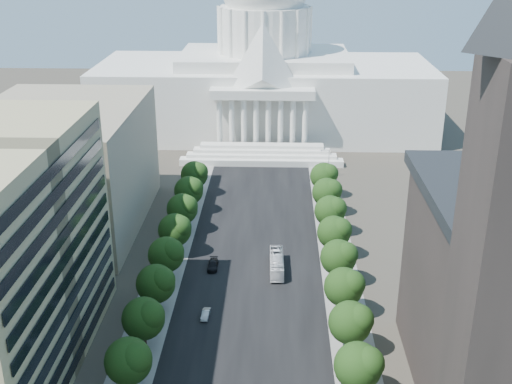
# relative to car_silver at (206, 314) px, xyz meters

# --- Properties ---
(road_asphalt) EXTENTS (30.00, 260.00, 0.01)m
(road_asphalt) POSITION_rel_car_silver_xyz_m (8.32, 31.81, -0.66)
(road_asphalt) COLOR black
(road_asphalt) RESTS_ON ground
(sidewalk_left) EXTENTS (8.00, 260.00, 0.02)m
(sidewalk_left) POSITION_rel_car_silver_xyz_m (-10.68, 31.81, -0.66)
(sidewalk_left) COLOR gray
(sidewalk_left) RESTS_ON ground
(sidewalk_right) EXTENTS (8.00, 260.00, 0.02)m
(sidewalk_right) POSITION_rel_car_silver_xyz_m (27.32, 31.81, -0.66)
(sidewalk_right) COLOR gray
(sidewalk_right) RESTS_ON ground
(capitol) EXTENTS (120.00, 56.00, 73.00)m
(capitol) POSITION_rel_car_silver_xyz_m (8.32, 126.70, 19.34)
(capitol) COLOR white
(capitol) RESTS_ON ground
(office_block_left_far) EXTENTS (38.00, 52.00, 30.00)m
(office_block_left_far) POSITION_rel_car_silver_xyz_m (-39.68, 41.81, 14.34)
(office_block_left_far) COLOR gray
(office_block_left_far) RESTS_ON ground
(tree_l_c) EXTENTS (7.79, 7.60, 9.97)m
(tree_l_c) POSITION_rel_car_silver_xyz_m (-9.34, -22.39, 5.79)
(tree_l_c) COLOR #33261C
(tree_l_c) RESTS_ON ground
(tree_l_d) EXTENTS (7.79, 7.60, 9.97)m
(tree_l_d) POSITION_rel_car_silver_xyz_m (-9.34, -10.39, 5.79)
(tree_l_d) COLOR #33261C
(tree_l_d) RESTS_ON ground
(tree_l_e) EXTENTS (7.79, 7.60, 9.97)m
(tree_l_e) POSITION_rel_car_silver_xyz_m (-9.34, 1.61, 5.79)
(tree_l_e) COLOR #33261C
(tree_l_e) RESTS_ON ground
(tree_l_f) EXTENTS (7.79, 7.60, 9.97)m
(tree_l_f) POSITION_rel_car_silver_xyz_m (-9.34, 13.61, 5.79)
(tree_l_f) COLOR #33261C
(tree_l_f) RESTS_ON ground
(tree_l_g) EXTENTS (7.79, 7.60, 9.97)m
(tree_l_g) POSITION_rel_car_silver_xyz_m (-9.34, 25.61, 5.79)
(tree_l_g) COLOR #33261C
(tree_l_g) RESTS_ON ground
(tree_l_h) EXTENTS (7.79, 7.60, 9.97)m
(tree_l_h) POSITION_rel_car_silver_xyz_m (-9.34, 37.61, 5.79)
(tree_l_h) COLOR #33261C
(tree_l_h) RESTS_ON ground
(tree_l_i) EXTENTS (7.79, 7.60, 9.97)m
(tree_l_i) POSITION_rel_car_silver_xyz_m (-9.34, 49.61, 5.79)
(tree_l_i) COLOR #33261C
(tree_l_i) RESTS_ON ground
(tree_l_j) EXTENTS (7.79, 7.60, 9.97)m
(tree_l_j) POSITION_rel_car_silver_xyz_m (-9.34, 61.61, 5.79)
(tree_l_j) COLOR #33261C
(tree_l_j) RESTS_ON ground
(tree_r_c) EXTENTS (7.79, 7.60, 9.97)m
(tree_r_c) POSITION_rel_car_silver_xyz_m (26.66, -22.39, 5.79)
(tree_r_c) COLOR #33261C
(tree_r_c) RESTS_ON ground
(tree_r_d) EXTENTS (7.79, 7.60, 9.97)m
(tree_r_d) POSITION_rel_car_silver_xyz_m (26.66, -10.39, 5.79)
(tree_r_d) COLOR #33261C
(tree_r_d) RESTS_ON ground
(tree_r_e) EXTENTS (7.79, 7.60, 9.97)m
(tree_r_e) POSITION_rel_car_silver_xyz_m (26.66, 1.61, 5.79)
(tree_r_e) COLOR #33261C
(tree_r_e) RESTS_ON ground
(tree_r_f) EXTENTS (7.79, 7.60, 9.97)m
(tree_r_f) POSITION_rel_car_silver_xyz_m (26.66, 13.61, 5.79)
(tree_r_f) COLOR #33261C
(tree_r_f) RESTS_ON ground
(tree_r_g) EXTENTS (7.79, 7.60, 9.97)m
(tree_r_g) POSITION_rel_car_silver_xyz_m (26.66, 25.61, 5.79)
(tree_r_g) COLOR #33261C
(tree_r_g) RESTS_ON ground
(tree_r_h) EXTENTS (7.79, 7.60, 9.97)m
(tree_r_h) POSITION_rel_car_silver_xyz_m (26.66, 37.61, 5.79)
(tree_r_h) COLOR #33261C
(tree_r_h) RESTS_ON ground
(tree_r_i) EXTENTS (7.79, 7.60, 9.97)m
(tree_r_i) POSITION_rel_car_silver_xyz_m (26.66, 49.61, 5.79)
(tree_r_i) COLOR #33261C
(tree_r_i) RESTS_ON ground
(tree_r_j) EXTENTS (7.79, 7.60, 9.97)m
(tree_r_j) POSITION_rel_car_silver_xyz_m (26.66, 61.61, 5.79)
(tree_r_j) COLOR #33261C
(tree_r_j) RESTS_ON ground
(streetlight_b) EXTENTS (2.61, 0.44, 9.00)m
(streetlight_b) POSITION_rel_car_silver_xyz_m (28.22, -23.19, 5.16)
(streetlight_b) COLOR gray
(streetlight_b) RESTS_ON ground
(streetlight_c) EXTENTS (2.61, 0.44, 9.00)m
(streetlight_c) POSITION_rel_car_silver_xyz_m (28.22, 1.81, 5.16)
(streetlight_c) COLOR gray
(streetlight_c) RESTS_ON ground
(streetlight_d) EXTENTS (2.61, 0.44, 9.00)m
(streetlight_d) POSITION_rel_car_silver_xyz_m (28.22, 26.81, 5.16)
(streetlight_d) COLOR gray
(streetlight_d) RESTS_ON ground
(streetlight_e) EXTENTS (2.61, 0.44, 9.00)m
(streetlight_e) POSITION_rel_car_silver_xyz_m (28.22, 51.81, 5.16)
(streetlight_e) COLOR gray
(streetlight_e) RESTS_ON ground
(streetlight_f) EXTENTS (2.61, 0.44, 9.00)m
(streetlight_f) POSITION_rel_car_silver_xyz_m (28.22, 76.81, 5.16)
(streetlight_f) COLOR gray
(streetlight_f) RESTS_ON ground
(car_silver) EXTENTS (1.75, 4.14, 1.33)m
(car_silver) POSITION_rel_car_silver_xyz_m (0.00, 0.00, 0.00)
(car_silver) COLOR #B7B9BF
(car_silver) RESTS_ON ground
(car_dark_b) EXTENTS (2.20, 5.41, 1.57)m
(car_dark_b) POSITION_rel_car_silver_xyz_m (-0.51, 19.47, 0.12)
(car_dark_b) COLOR black
(car_dark_b) RESTS_ON ground
(city_bus) EXTENTS (3.18, 12.51, 3.47)m
(city_bus) POSITION_rel_car_silver_xyz_m (13.54, 19.01, 1.07)
(city_bus) COLOR silver
(city_bus) RESTS_ON ground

